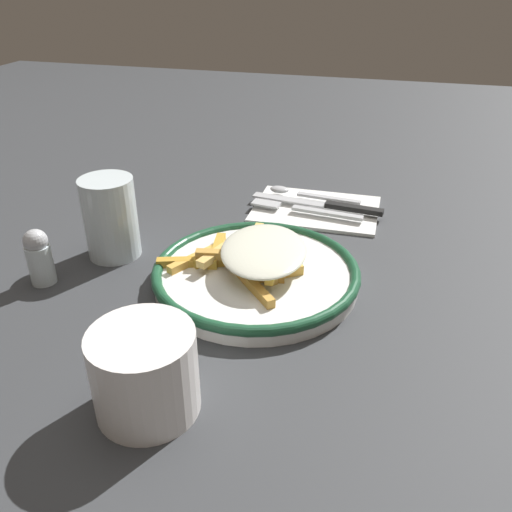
% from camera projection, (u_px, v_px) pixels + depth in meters
% --- Properties ---
extents(ground_plane, '(2.60, 2.60, 0.00)m').
position_uv_depth(ground_plane, '(256.00, 283.00, 0.65)').
color(ground_plane, '#35373A').
extents(plate, '(0.25, 0.25, 0.03)m').
position_uv_depth(plate, '(256.00, 274.00, 0.65)').
color(plate, white).
rests_on(plate, ground_plane).
extents(fries_heap, '(0.17, 0.19, 0.03)m').
position_uv_depth(fries_heap, '(256.00, 253.00, 0.64)').
color(fries_heap, '#D78E3F').
rests_on(fries_heap, plate).
extents(napkin, '(0.14, 0.19, 0.01)m').
position_uv_depth(napkin, '(316.00, 208.00, 0.84)').
color(napkin, white).
rests_on(napkin, ground_plane).
extents(fork, '(0.04, 0.18, 0.01)m').
position_uv_depth(fork, '(305.00, 210.00, 0.81)').
color(fork, silver).
rests_on(fork, napkin).
extents(knife, '(0.04, 0.21, 0.01)m').
position_uv_depth(knife, '(328.00, 205.00, 0.83)').
color(knife, black).
rests_on(knife, napkin).
extents(spoon, '(0.03, 0.15, 0.01)m').
position_uv_depth(spoon, '(298.00, 193.00, 0.87)').
color(spoon, silver).
rests_on(spoon, napkin).
extents(water_glass, '(0.07, 0.07, 0.11)m').
position_uv_depth(water_glass, '(111.00, 218.00, 0.69)').
color(water_glass, silver).
rests_on(water_glass, ground_plane).
extents(coffee_mug, '(0.12, 0.09, 0.08)m').
position_uv_depth(coffee_mug, '(145.00, 371.00, 0.46)').
color(coffee_mug, white).
rests_on(coffee_mug, ground_plane).
extents(salt_shaker, '(0.03, 0.03, 0.07)m').
position_uv_depth(salt_shaker, '(39.00, 256.00, 0.64)').
color(salt_shaker, silver).
rests_on(salt_shaker, ground_plane).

